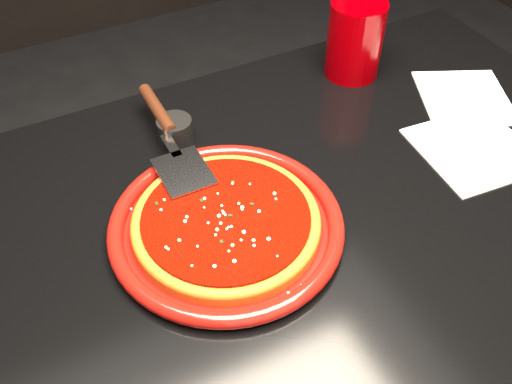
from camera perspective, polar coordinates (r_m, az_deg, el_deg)
table at (r=1.08m, az=2.22°, el=-17.54°), size 1.20×0.80×0.75m
plate at (r=0.76m, az=-2.99°, el=-3.35°), size 0.40×0.40×0.02m
pizza_crust at (r=0.76m, az=-3.00°, el=-3.17°), size 0.32×0.32×0.01m
pizza_crust_rim at (r=0.75m, az=-3.02°, el=-2.85°), size 0.32×0.32×0.02m
pizza_sauce at (r=0.75m, az=-3.03°, el=-2.63°), size 0.28×0.28×0.01m
parmesan_dusting at (r=0.75m, az=-3.05°, el=-2.30°), size 0.22×0.22×0.01m
basil_flecks at (r=0.75m, az=-3.04°, el=-2.35°), size 0.20×0.20×0.00m
pizza_server at (r=0.86m, az=-8.56°, el=5.58°), size 0.08×0.30×0.02m
cup at (r=1.03m, az=9.86°, el=14.82°), size 0.11×0.11×0.13m
napkin_a at (r=0.95m, az=20.98°, el=4.05°), size 0.18×0.18×0.00m
napkin_b at (r=1.05m, az=20.09°, el=8.88°), size 0.20×0.20×0.00m
ramekin at (r=0.90m, az=-8.09°, el=6.04°), size 0.06×0.06×0.04m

